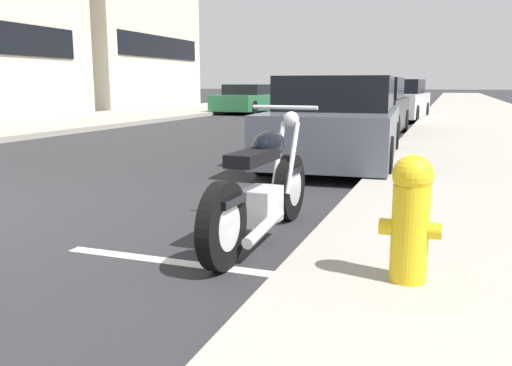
# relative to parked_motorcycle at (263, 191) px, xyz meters

# --- Properties ---
(sidewalk_near_curb) EXTENTS (120.00, 4.40, 0.14)m
(sidewalk_near_curb) POSITION_rel_parked_motorcycle_xyz_m (11.23, -2.65, -0.36)
(sidewalk_near_curb) COLOR gray
(sidewalk_near_curb) RESTS_ON ground
(sidewalk_far_curb) EXTENTS (120.00, 5.00, 0.14)m
(sidewalk_far_curb) POSITION_rel_parked_motorcycle_xyz_m (11.23, 10.46, -0.36)
(sidewalk_far_curb) COLOR gray
(sidewalk_far_curb) RESTS_ON ground
(parking_stall_stripe) EXTENTS (0.12, 2.20, 0.01)m
(parking_stall_stripe) POSITION_rel_parked_motorcycle_xyz_m (-0.77, 0.25, -0.43)
(parking_stall_stripe) COLOR silver
(parking_stall_stripe) RESTS_ON ground
(parked_motorcycle) EXTENTS (2.17, 0.62, 1.12)m
(parked_motorcycle) POSITION_rel_parked_motorcycle_xyz_m (0.00, 0.00, 0.00)
(parked_motorcycle) COLOR black
(parked_motorcycle) RESTS_ON ground
(parked_car_at_intersection) EXTENTS (4.29, 2.12, 1.43)m
(parked_car_at_intersection) POSITION_rel_parked_motorcycle_xyz_m (4.49, 0.29, 0.23)
(parked_car_at_intersection) COLOR #4C515B
(parked_car_at_intersection) RESTS_ON ground
(parked_car_across_street) EXTENTS (4.06, 1.92, 1.47)m
(parked_car_across_street) POSITION_rel_parked_motorcycle_xyz_m (9.50, 0.58, 0.25)
(parked_car_across_street) COLOR black
(parked_car_across_street) RESTS_ON ground
(parked_car_behind_motorcycle) EXTENTS (4.48, 2.12, 1.47)m
(parked_car_behind_motorcycle) POSITION_rel_parked_motorcycle_xyz_m (15.87, 0.39, 0.26)
(parked_car_behind_motorcycle) COLOR silver
(parked_car_behind_motorcycle) RESTS_ON ground
(crossing_truck) EXTENTS (2.48, 5.50, 1.86)m
(crossing_truck) POSITION_rel_parked_motorcycle_xyz_m (34.55, 5.41, 0.54)
(crossing_truck) COLOR #B7B7BC
(crossing_truck) RESTS_ON ground
(car_opposite_curb) EXTENTS (4.60, 1.94, 1.29)m
(car_opposite_curb) POSITION_rel_parked_motorcycle_xyz_m (18.61, 7.23, 0.19)
(car_opposite_curb) COLOR #236638
(car_opposite_curb) RESTS_ON ground
(fire_hydrant) EXTENTS (0.24, 0.36, 0.77)m
(fire_hydrant) POSITION_rel_parked_motorcycle_xyz_m (-0.93, -1.26, 0.12)
(fire_hydrant) COLOR gold
(fire_hydrant) RESTS_ON sidewalk_near_curb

